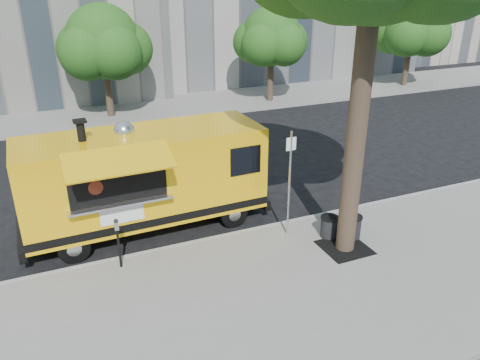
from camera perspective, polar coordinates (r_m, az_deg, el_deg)
The scene contains 13 objects.
ground at distance 13.94m, azimuth -2.98°, elevation -5.41°, with size 120.00×120.00×0.00m, color black.
sidewalk at distance 10.84m, azimuth 4.69°, elevation -14.51°, with size 60.00×6.00×0.15m, color gray.
curb at distance 13.15m, azimuth -1.56°, elevation -6.94°, with size 60.00×0.14×0.16m, color #999993.
far_sidewalk at distance 26.18m, azimuth -13.51°, elevation 8.16°, with size 60.00×5.00×0.15m, color gray.
tree_well at distance 12.81m, azimuth 12.63°, elevation -8.03°, with size 1.20×1.20×0.02m, color black.
far_tree_b at distance 24.55m, azimuth -16.37°, elevation 15.86°, with size 3.60×3.60×5.50m.
far_tree_c at distance 26.95m, azimuth 3.85°, elevation 17.08°, with size 3.24×3.24×5.21m.
far_tree_d at distance 32.83m, azimuth 20.22°, elevation 17.23°, with size 3.78×3.78×5.64m.
sign_post at distance 12.44m, azimuth 6.07°, elevation 0.25°, with size 0.28×0.06×3.00m.
parking_meter at distance 11.70m, azimuth -14.68°, elevation -6.80°, with size 0.11×0.11×1.33m.
food_truck at distance 13.28m, azimuth -11.63°, elevation 0.29°, with size 6.97×3.32×3.41m.
trash_bin_left at distance 13.09m, azimuth 10.82°, elevation -5.53°, with size 0.50×0.50×0.61m.
trash_bin_right at distance 13.18m, azimuth 13.47°, elevation -5.46°, with size 0.54×0.54×0.64m.
Camera 1 is at (-4.15, -11.47, 6.75)m, focal length 35.00 mm.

